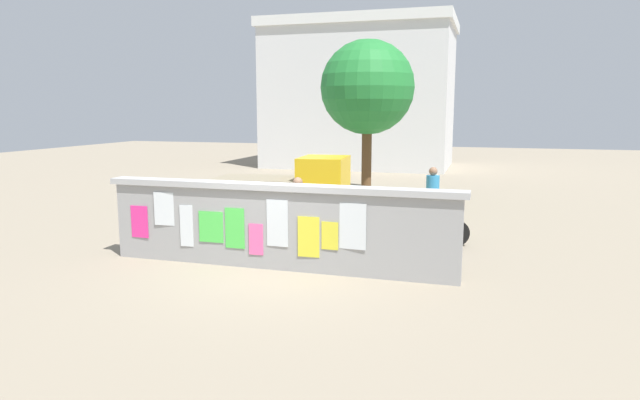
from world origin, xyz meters
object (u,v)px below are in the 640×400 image
at_px(auto_rickshaw_truck, 288,191).
at_px(person_bystander, 433,191).
at_px(bicycle_near, 185,231).
at_px(tree_roadside, 367,88).
at_px(motorcycle, 430,226).
at_px(person_walking, 298,205).

bearing_deg(auto_rickshaw_truck, person_bystander, 7.79).
distance_m(auto_rickshaw_truck, person_bystander, 3.86).
xyz_separation_m(bicycle_near, tree_roadside, (2.30, 8.89, 3.49)).
height_order(motorcycle, person_walking, person_walking).
xyz_separation_m(auto_rickshaw_truck, motorcycle, (3.96, -1.41, -0.44)).
height_order(person_walking, tree_roadside, tree_roadside).
height_order(auto_rickshaw_truck, bicycle_near, auto_rickshaw_truck).
height_order(motorcycle, tree_roadside, tree_roadside).
relative_size(bicycle_near, person_walking, 1.06).
distance_m(auto_rickshaw_truck, person_walking, 2.82).
xyz_separation_m(auto_rickshaw_truck, person_bystander, (3.82, 0.52, 0.09)).
relative_size(auto_rickshaw_truck, tree_roadside, 0.66).
bearing_deg(person_walking, person_bystander, 49.28).
bearing_deg(tree_roadside, person_walking, -88.48).
bearing_deg(person_walking, bicycle_near, -167.20).
bearing_deg(person_walking, tree_roadside, 91.52).
bearing_deg(auto_rickshaw_truck, motorcycle, -19.62).
bearing_deg(person_walking, auto_rickshaw_truck, 114.46).
bearing_deg(motorcycle, auto_rickshaw_truck, 160.38).
distance_m(bicycle_near, person_bystander, 6.37).
xyz_separation_m(person_walking, tree_roadside, (-0.22, 8.32, 2.87)).
relative_size(motorcycle, person_walking, 1.16).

